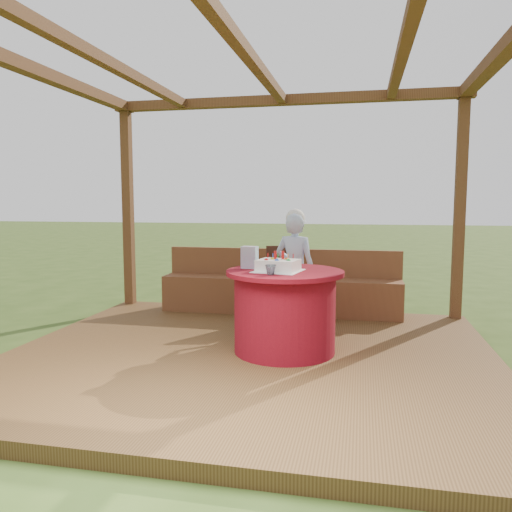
{
  "coord_description": "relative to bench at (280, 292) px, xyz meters",
  "views": [
    {
      "loc": [
        0.99,
        -4.43,
        1.52
      ],
      "look_at": [
        0.0,
        0.25,
        1.0
      ],
      "focal_mm": 35.0,
      "sensor_mm": 36.0,
      "label": 1
    }
  ],
  "objects": [
    {
      "name": "bench",
      "position": [
        0.0,
        0.0,
        0.0
      ],
      "size": [
        3.0,
        0.42,
        0.8
      ],
      "color": "brown",
      "rests_on": "deck"
    },
    {
      "name": "table",
      "position": [
        0.31,
        -1.63,
        0.13
      ],
      "size": [
        1.09,
        1.09,
        0.77
      ],
      "color": "maroon",
      "rests_on": "deck"
    },
    {
      "name": "deck",
      "position": [
        0.0,
        -1.72,
        -0.32
      ],
      "size": [
        4.5,
        4.0,
        0.12
      ],
      "primitive_type": "cube",
      "color": "brown",
      "rests_on": "ground"
    },
    {
      "name": "chair",
      "position": [
        0.14,
        -0.46,
        0.23
      ],
      "size": [
        0.53,
        0.53,
        0.88
      ],
      "color": "#3B1E12",
      "rests_on": "deck"
    },
    {
      "name": "pergola",
      "position": [
        0.0,
        -1.72,
        2.02
      ],
      "size": [
        4.5,
        4.0,
        2.72
      ],
      "color": "brown",
      "rests_on": "deck"
    },
    {
      "name": "elderly_woman",
      "position": [
        0.28,
        -0.68,
        0.4
      ],
      "size": [
        0.53,
        0.42,
        1.32
      ],
      "color": "#98B7E1",
      "rests_on": "deck"
    },
    {
      "name": "drinking_glass",
      "position": [
        0.23,
        -1.93,
        0.55
      ],
      "size": [
        0.12,
        0.12,
        0.09
      ],
      "primitive_type": "imported",
      "rotation": [
        0.0,
        0.0,
        0.39
      ],
      "color": "silver",
      "rests_on": "table"
    },
    {
      "name": "gift_bag",
      "position": [
        -0.04,
        -1.55,
        0.61
      ],
      "size": [
        0.16,
        0.11,
        0.21
      ],
      "primitive_type": "cube",
      "rotation": [
        0.0,
        0.0,
        -0.13
      ],
      "color": "#D187BC",
      "rests_on": "table"
    },
    {
      "name": "birthday_cake",
      "position": [
        0.26,
        -1.69,
        0.56
      ],
      "size": [
        0.47,
        0.47,
        0.18
      ],
      "color": "white",
      "rests_on": "table"
    },
    {
      "name": "ground",
      "position": [
        0.0,
        -1.72,
        -0.38
      ],
      "size": [
        60.0,
        60.0,
        0.0
      ],
      "primitive_type": "plane",
      "color": "#324B19",
      "rests_on": "ground"
    }
  ]
}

